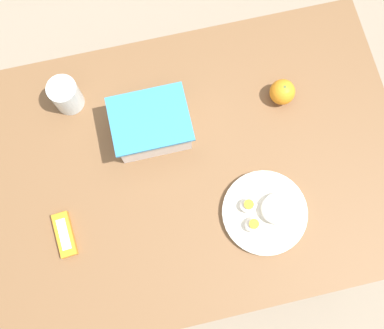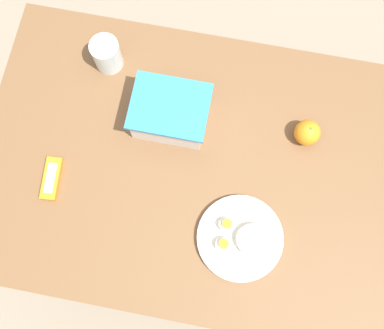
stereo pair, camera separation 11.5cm
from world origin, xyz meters
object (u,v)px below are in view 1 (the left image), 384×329
at_px(orange_fruit, 282,92).
at_px(rice_plate, 267,212).
at_px(drinking_glass, 66,95).
at_px(candy_bar, 65,235).
at_px(food_container, 151,126).

height_order(orange_fruit, rice_plate, orange_fruit).
bearing_deg(rice_plate, drinking_glass, 136.82).
bearing_deg(orange_fruit, rice_plate, -112.20).
bearing_deg(drinking_glass, candy_bar, -101.12).
distance_m(orange_fruit, candy_bar, 0.68).
distance_m(food_container, rice_plate, 0.37).
distance_m(orange_fruit, drinking_glass, 0.58).
xyz_separation_m(food_container, candy_bar, (-0.27, -0.22, -0.04)).
relative_size(orange_fruit, rice_plate, 0.31).
height_order(orange_fruit, drinking_glass, drinking_glass).
height_order(rice_plate, candy_bar, rice_plate).
bearing_deg(food_container, orange_fruit, 3.03).
relative_size(rice_plate, drinking_glass, 2.31).
bearing_deg(rice_plate, candy_bar, 173.40).
xyz_separation_m(orange_fruit, candy_bar, (-0.63, -0.24, -0.02)).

